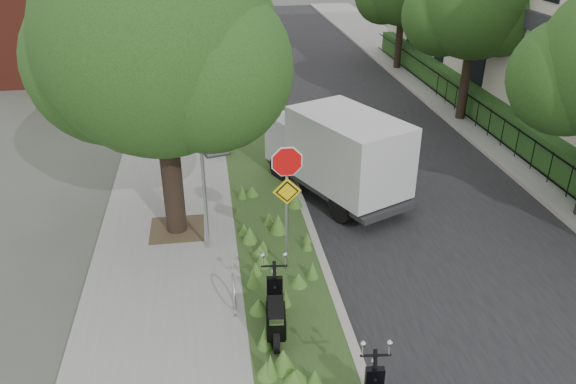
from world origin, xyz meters
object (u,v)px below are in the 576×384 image
object	(u,v)px
sign_assembly	(287,185)
utility_cabinet	(216,139)
box_truck	(338,150)
scooter_near	(276,318)

from	to	relation	value
sign_assembly	utility_cabinet	world-z (taller)	sign_assembly
box_truck	utility_cabinet	distance (m)	4.88
sign_assembly	utility_cabinet	xyz separation A→B (m)	(-1.40, 7.14, -1.65)
sign_assembly	scooter_near	bearing A→B (deg)	-103.89
sign_assembly	box_truck	bearing A→B (deg)	61.70
sign_assembly	scooter_near	world-z (taller)	sign_assembly
sign_assembly	scooter_near	xyz separation A→B (m)	(-0.55, -2.21, -1.79)
scooter_near	sign_assembly	bearing A→B (deg)	76.11
sign_assembly	utility_cabinet	bearing A→B (deg)	101.09
box_truck	scooter_near	bearing A→B (deg)	-113.29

